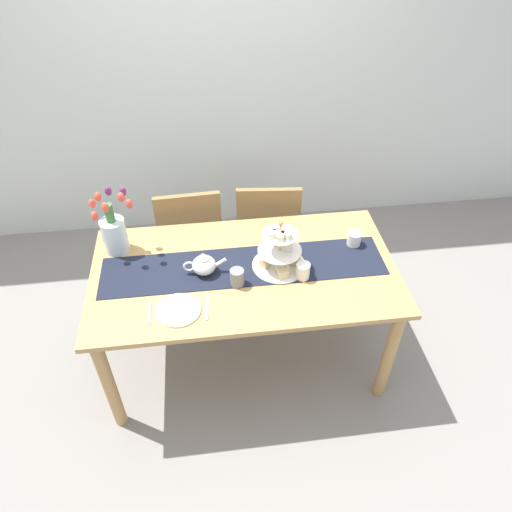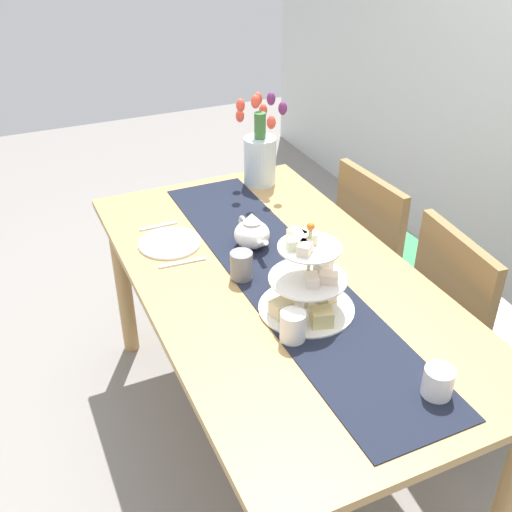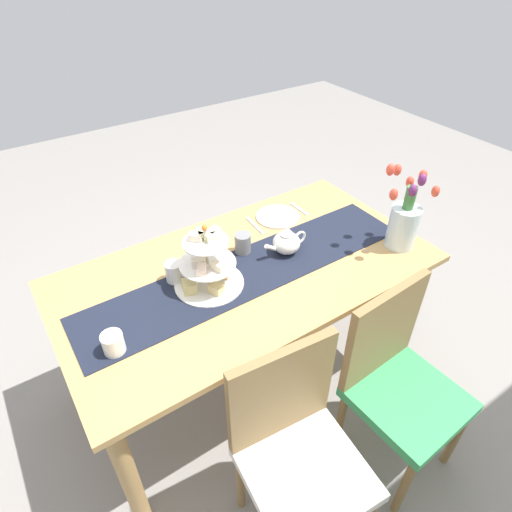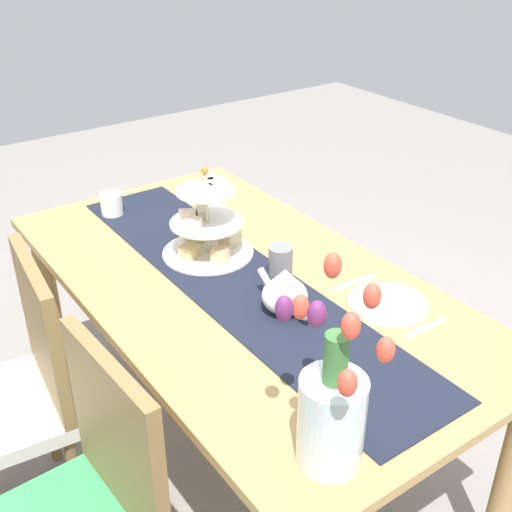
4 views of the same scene
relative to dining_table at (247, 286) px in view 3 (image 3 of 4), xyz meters
The scene contains 14 objects.
ground_plane 0.66m from the dining_table, ahead, with size 8.00×8.00×0.00m, color gray.
dining_table is the anchor object (origin of this frame).
chair_left 0.76m from the dining_table, 114.25° to the left, with size 0.44×0.44×0.91m.
chair_right 0.74m from the dining_table, 71.20° to the left, with size 0.46×0.46×0.91m.
table_runner 0.11m from the dining_table, 90.00° to the left, with size 1.58×0.33×0.00m, color black.
tiered_cake_stand 0.29m from the dining_table, ahead, with size 0.30×0.30×0.30m.
teapot 0.28m from the dining_table, behind, with size 0.24×0.13×0.14m.
tulip_vase 0.79m from the dining_table, 160.06° to the left, with size 0.24×0.19×0.43m.
cream_jug 0.69m from the dining_table, 11.24° to the left, with size 0.08×0.08×0.09m, color white.
dinner_plate_left 0.46m from the dining_table, 143.81° to the right, with size 0.23×0.23×0.01m, color white.
fork_left 0.59m from the dining_table, 152.38° to the right, with size 0.02×0.15×0.01m, color silver.
knife_left 0.36m from the dining_table, 129.44° to the right, with size 0.01×0.17×0.01m, color silver.
mug_grey 0.20m from the dining_table, 113.57° to the right, with size 0.08×0.08×0.10m, color slate.
mug_white_text 0.36m from the dining_table, 19.16° to the right, with size 0.08×0.08×0.10m, color white.
Camera 3 is at (0.81, 1.28, 2.03)m, focal length 30.47 mm.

